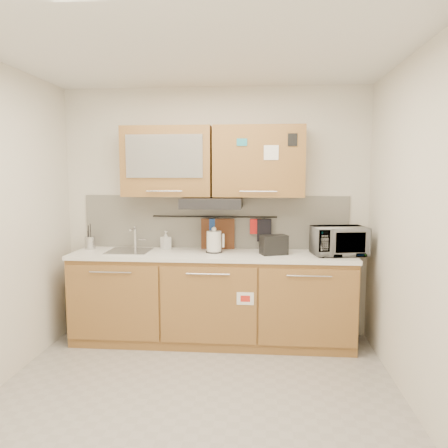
# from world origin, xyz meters

# --- Properties ---
(floor) EXTENTS (3.20, 3.20, 0.00)m
(floor) POSITION_xyz_m (0.00, 0.00, 0.00)
(floor) COLOR #9E9993
(floor) RESTS_ON ground
(ceiling) EXTENTS (3.20, 3.20, 0.00)m
(ceiling) POSITION_xyz_m (0.00, 0.00, 2.60)
(ceiling) COLOR white
(ceiling) RESTS_ON wall_back
(wall_back) EXTENTS (3.20, 0.00, 3.20)m
(wall_back) POSITION_xyz_m (0.00, 1.50, 1.30)
(wall_back) COLOR silver
(wall_back) RESTS_ON ground
(wall_right) EXTENTS (0.00, 3.00, 3.00)m
(wall_right) POSITION_xyz_m (1.60, 0.00, 1.30)
(wall_right) COLOR silver
(wall_right) RESTS_ON ground
(base_cabinet) EXTENTS (2.80, 0.64, 0.88)m
(base_cabinet) POSITION_xyz_m (0.00, 1.19, 0.41)
(base_cabinet) COLOR #A17039
(base_cabinet) RESTS_ON floor
(countertop) EXTENTS (2.82, 0.62, 0.04)m
(countertop) POSITION_xyz_m (0.00, 1.19, 0.90)
(countertop) COLOR white
(countertop) RESTS_ON base_cabinet
(backsplash) EXTENTS (2.80, 0.02, 0.56)m
(backsplash) POSITION_xyz_m (0.00, 1.49, 1.20)
(backsplash) COLOR silver
(backsplash) RESTS_ON countertop
(upper_cabinets) EXTENTS (1.82, 0.37, 0.70)m
(upper_cabinets) POSITION_xyz_m (-0.00, 1.32, 1.83)
(upper_cabinets) COLOR #A17039
(upper_cabinets) RESTS_ON wall_back
(range_hood) EXTENTS (0.60, 0.46, 0.10)m
(range_hood) POSITION_xyz_m (0.00, 1.25, 1.42)
(range_hood) COLOR black
(range_hood) RESTS_ON upper_cabinets
(sink) EXTENTS (0.42, 0.40, 0.26)m
(sink) POSITION_xyz_m (-0.85, 1.21, 0.92)
(sink) COLOR silver
(sink) RESTS_ON countertop
(utensil_rail) EXTENTS (1.30, 0.02, 0.02)m
(utensil_rail) POSITION_xyz_m (0.00, 1.45, 1.26)
(utensil_rail) COLOR black
(utensil_rail) RESTS_ON backsplash
(utensil_crock) EXTENTS (0.12, 0.12, 0.27)m
(utensil_crock) POSITION_xyz_m (-1.30, 1.31, 0.99)
(utensil_crock) COLOR #B6B7BB
(utensil_crock) RESTS_ON countertop
(kettle) EXTENTS (0.20, 0.19, 0.26)m
(kettle) POSITION_xyz_m (0.02, 1.22, 1.02)
(kettle) COLOR silver
(kettle) RESTS_ON countertop
(toaster) EXTENTS (0.29, 0.23, 0.19)m
(toaster) POSITION_xyz_m (0.62, 1.16, 1.02)
(toaster) COLOR black
(toaster) RESTS_ON countertop
(microwave) EXTENTS (0.55, 0.42, 0.28)m
(microwave) POSITION_xyz_m (1.25, 1.19, 1.06)
(microwave) COLOR #999999
(microwave) RESTS_ON countertop
(soap_bottle) EXTENTS (0.12, 0.12, 0.19)m
(soap_bottle) POSITION_xyz_m (-0.51, 1.38, 1.02)
(soap_bottle) COLOR #999999
(soap_bottle) RESTS_ON countertop
(cutting_board) EXTENTS (0.35, 0.05, 0.43)m
(cutting_board) POSITION_xyz_m (0.04, 1.44, 1.02)
(cutting_board) COLOR brown
(cutting_board) RESTS_ON utensil_rail
(oven_mitt) EXTENTS (0.12, 0.04, 0.20)m
(oven_mitt) POSITION_xyz_m (0.01, 1.44, 1.14)
(oven_mitt) COLOR #204596
(oven_mitt) RESTS_ON utensil_rail
(dark_pouch) EXTENTS (0.15, 0.04, 0.23)m
(dark_pouch) POSITION_xyz_m (0.52, 1.44, 1.12)
(dark_pouch) COLOR black
(dark_pouch) RESTS_ON utensil_rail
(pot_holder) EXTENTS (0.13, 0.03, 0.16)m
(pot_holder) POSITION_xyz_m (0.44, 1.44, 1.16)
(pot_holder) COLOR red
(pot_holder) RESTS_ON utensil_rail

